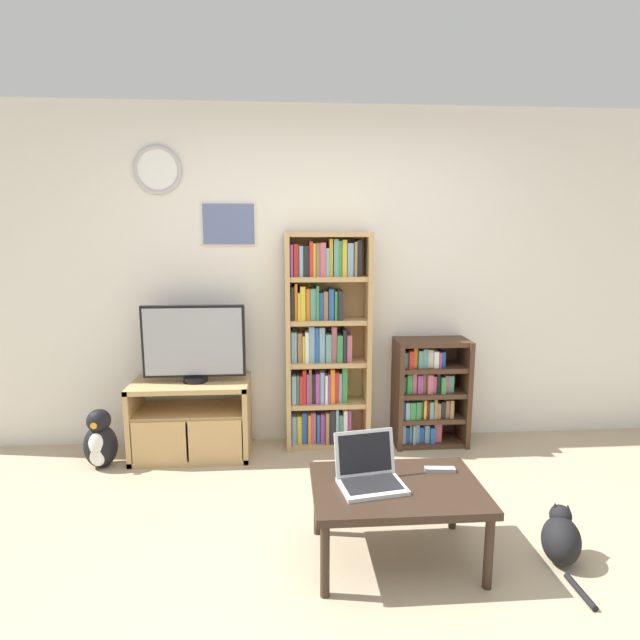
# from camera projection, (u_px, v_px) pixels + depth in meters

# --- Properties ---
(ground_plane) EXTENTS (18.00, 18.00, 0.00)m
(ground_plane) POSITION_uv_depth(u_px,v_px,m) (348.00, 603.00, 2.26)
(ground_plane) COLOR tan
(wall_back) EXTENTS (6.78, 0.09, 2.60)m
(wall_back) POSITION_uv_depth(u_px,v_px,m) (318.00, 278.00, 3.90)
(wall_back) COLOR silver
(wall_back) RESTS_ON ground_plane
(tv_stand) EXTENTS (0.86, 0.44, 0.57)m
(tv_stand) POSITION_uv_depth(u_px,v_px,m) (192.00, 419.00, 3.72)
(tv_stand) COLOR tan
(tv_stand) RESTS_ON ground_plane
(television) EXTENTS (0.74, 0.18, 0.57)m
(television) POSITION_uv_depth(u_px,v_px,m) (194.00, 343.00, 3.64)
(television) COLOR black
(television) RESTS_ON tv_stand
(bookshelf_tall) EXTENTS (0.65, 0.25, 1.66)m
(bookshelf_tall) POSITION_uv_depth(u_px,v_px,m) (324.00, 342.00, 3.83)
(bookshelf_tall) COLOR tan
(bookshelf_tall) RESTS_ON ground_plane
(bookshelf_short) EXTENTS (0.57, 0.30, 0.84)m
(bookshelf_short) POSITION_uv_depth(u_px,v_px,m) (427.00, 392.00, 3.94)
(bookshelf_short) COLOR #472D1E
(bookshelf_short) RESTS_ON ground_plane
(coffee_table) EXTENTS (0.85, 0.58, 0.40)m
(coffee_table) POSITION_uv_depth(u_px,v_px,m) (397.00, 493.00, 2.51)
(coffee_table) COLOR #332319
(coffee_table) RESTS_ON ground_plane
(laptop) EXTENTS (0.36, 0.32, 0.25)m
(laptop) POSITION_uv_depth(u_px,v_px,m) (369.00, 472.00, 2.51)
(laptop) COLOR silver
(laptop) RESTS_ON coffee_table
(remote_near_laptop) EXTENTS (0.16, 0.06, 0.02)m
(remote_near_laptop) POSITION_uv_depth(u_px,v_px,m) (440.00, 469.00, 2.65)
(remote_near_laptop) COLOR #99999E
(remote_near_laptop) RESTS_ON coffee_table
(cat) EXTENTS (0.26, 0.49, 0.29)m
(cat) POSITION_uv_depth(u_px,v_px,m) (561.00, 538.00, 2.53)
(cat) COLOR black
(cat) RESTS_ON ground_plane
(penguin_figurine) EXTENTS (0.23, 0.21, 0.43)m
(penguin_figurine) POSITION_uv_depth(u_px,v_px,m) (100.00, 441.00, 3.54)
(penguin_figurine) COLOR black
(penguin_figurine) RESTS_ON ground_plane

